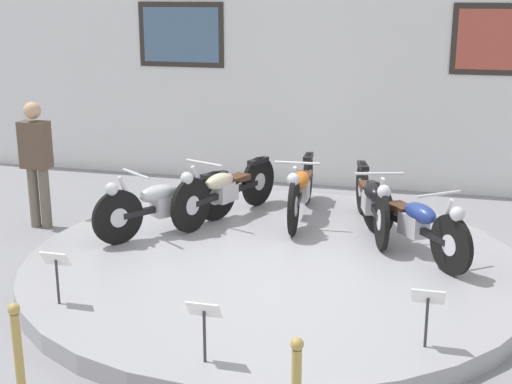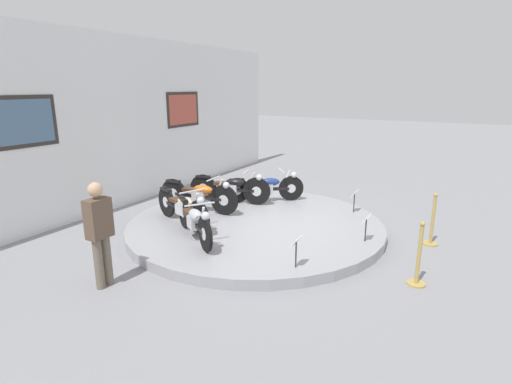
{
  "view_description": "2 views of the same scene",
  "coord_description": "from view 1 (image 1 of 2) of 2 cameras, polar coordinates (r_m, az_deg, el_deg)",
  "views": [
    {
      "loc": [
        1.62,
        -6.97,
        2.93
      ],
      "look_at": [
        -0.28,
        0.3,
        0.82
      ],
      "focal_mm": 50.0,
      "sensor_mm": 36.0,
      "label": 1
    },
    {
      "loc": [
        -6.97,
        -3.9,
        2.95
      ],
      "look_at": [
        0.01,
        -0.01,
        0.82
      ],
      "focal_mm": 28.0,
      "sensor_mm": 36.0,
      "label": 2
    }
  ],
  "objects": [
    {
      "name": "info_placard_front_right",
      "position": [
        5.84,
        13.57,
        -8.75
      ],
      "size": [
        0.26,
        0.11,
        0.51
      ],
      "color": "#333338",
      "rests_on": "display_platform"
    },
    {
      "name": "info_placard_front_centre",
      "position": [
        5.48,
        -4.17,
        -10.02
      ],
      "size": [
        0.26,
        0.11,
        0.51
      ],
      "color": "#333338",
      "rests_on": "display_platform"
    },
    {
      "name": "motorcycle_silver",
      "position": [
        8.41,
        -7.26,
        -0.74
      ],
      "size": [
        1.19,
        1.64,
        0.79
      ],
      "color": "black",
      "rests_on": "display_platform"
    },
    {
      "name": "display_platform",
      "position": [
        7.7,
        1.43,
        -5.91
      ],
      "size": [
        5.32,
        5.32,
        0.19
      ],
      "primitive_type": "cylinder",
      "color": "#99999E",
      "rests_on": "ground_plane"
    },
    {
      "name": "motorcycle_orange",
      "position": [
        8.89,
        3.61,
        0.4
      ],
      "size": [
        0.54,
        2.03,
        0.81
      ],
      "color": "black",
      "rests_on": "display_platform"
    },
    {
      "name": "visitor_standing",
      "position": [
        9.4,
        -17.17,
        2.62
      ],
      "size": [
        0.36,
        0.22,
        1.63
      ],
      "color": "#6B6051",
      "rests_on": "ground_plane"
    },
    {
      "name": "info_placard_front_left",
      "position": [
        6.69,
        -15.69,
        -5.71
      ],
      "size": [
        0.26,
        0.11,
        0.51
      ],
      "color": "#333338",
      "rests_on": "display_platform"
    },
    {
      "name": "motorcycle_cream",
      "position": [
        8.86,
        -2.54,
        0.3
      ],
      "size": [
        0.8,
        1.89,
        0.8
      ],
      "color": "black",
      "rests_on": "display_platform"
    },
    {
      "name": "motorcycle_blue",
      "position": [
        7.84,
        12.53,
        -2.24
      ],
      "size": [
        1.25,
        1.59,
        0.79
      ],
      "color": "black",
      "rests_on": "display_platform"
    },
    {
      "name": "ground_plane",
      "position": [
        7.74,
        1.43,
        -6.56
      ],
      "size": [
        60.0,
        60.0,
        0.0
      ],
      "primitive_type": "plane",
      "color": "gray"
    },
    {
      "name": "back_wall",
      "position": [
        11.0,
        6.24,
        11.18
      ],
      "size": [
        14.0,
        0.22,
        4.16
      ],
      "color": "white",
      "rests_on": "ground_plane"
    },
    {
      "name": "motorcycle_black",
      "position": [
        8.51,
        9.26,
        -0.49
      ],
      "size": [
        0.67,
        1.96,
        0.81
      ],
      "color": "black",
      "rests_on": "display_platform"
    }
  ]
}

